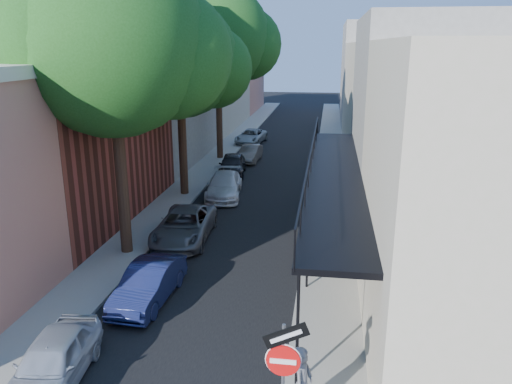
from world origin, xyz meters
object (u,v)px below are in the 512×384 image
(sign_post, at_px, (284,366))
(parked_car_d, at_px, (224,186))
(oak_near, at_px, (126,44))
(oak_mid, at_px, (188,61))
(parked_car_b, at_px, (149,284))
(parked_car_c, at_px, (184,226))
(pedestrian, at_px, (302,384))
(parked_car_f, at_px, (250,153))
(parked_car_e, at_px, (232,165))
(oak_far, at_px, (225,38))
(parked_car_g, at_px, (251,137))
(parked_car_a, at_px, (53,362))

(sign_post, bearing_deg, parked_car_d, 105.60)
(oak_near, distance_m, oak_mid, 8.01)
(parked_car_b, relative_size, parked_car_c, 0.80)
(pedestrian, bearing_deg, sign_post, 174.97)
(parked_car_b, distance_m, parked_car_f, 20.09)
(parked_car_c, bearing_deg, parked_car_e, 87.59)
(oak_mid, distance_m, pedestrian, 18.78)
(oak_far, relative_size, parked_car_g, 2.84)
(parked_car_f, bearing_deg, parked_car_c, -89.21)
(oak_far, distance_m, parked_car_f, 7.93)
(parked_car_a, distance_m, parked_car_b, 4.32)
(oak_far, xyz_separation_m, parked_car_f, (1.80, -0.66, -7.69))
(parked_car_c, bearing_deg, oak_near, -136.99)
(sign_post, xyz_separation_m, parked_car_d, (-4.76, 17.04, -1.41))
(oak_near, height_order, parked_car_b, oak_near)
(parked_car_a, height_order, parked_car_d, parked_car_d)
(sign_post, distance_m, parked_car_a, 5.96)
(oak_far, height_order, pedestrian, oak_far)
(oak_mid, xyz_separation_m, parked_car_e, (1.35, 4.41, -6.39))
(parked_car_b, bearing_deg, parked_car_e, 94.78)
(parked_car_b, bearing_deg, parked_car_c, 97.02)
(parked_car_b, xyz_separation_m, parked_car_c, (-0.35, 5.19, 0.03))
(parked_car_d, bearing_deg, parked_car_c, -99.88)
(sign_post, relative_size, oak_near, 0.26)
(parked_car_e, distance_m, parked_car_f, 4.01)
(oak_near, xyz_separation_m, parked_car_c, (1.40, 1.45, -7.24))
(oak_mid, xyz_separation_m, parked_car_g, (0.90, 14.86, -6.47))
(parked_car_d, distance_m, parked_car_f, 8.60)
(parked_car_f, bearing_deg, pedestrian, -76.12)
(parked_car_a, xyz_separation_m, parked_car_e, (0.41, 20.34, 0.05))
(parked_car_c, xyz_separation_m, parked_car_g, (-0.55, 21.39, -0.06))
(sign_post, xyz_separation_m, parked_car_a, (-5.63, 1.32, -1.42))
(oak_far, distance_m, parked_car_b, 22.18)
(parked_car_b, height_order, pedestrian, pedestrian)
(oak_far, relative_size, parked_car_c, 2.59)
(oak_far, relative_size, pedestrian, 6.82)
(oak_near, relative_size, oak_far, 0.96)
(sign_post, bearing_deg, pedestrian, 69.47)
(oak_near, bearing_deg, parked_car_e, 83.99)
(oak_mid, distance_m, parked_car_d, 6.68)
(sign_post, bearing_deg, parked_car_b, 130.72)
(parked_car_d, bearing_deg, parked_car_b, -96.65)
(parked_car_b, bearing_deg, oak_mid, 101.93)
(parked_car_g, bearing_deg, oak_far, -91.65)
(parked_car_d, bearing_deg, parked_car_e, 89.20)
(oak_near, distance_m, parked_car_c, 7.52)
(sign_post, height_order, oak_near, oak_near)
(oak_near, relative_size, parked_car_f, 3.31)
(oak_mid, relative_size, parked_car_b, 2.76)
(parked_car_b, distance_m, parked_car_g, 26.59)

